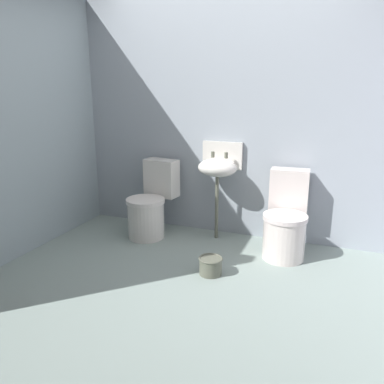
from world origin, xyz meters
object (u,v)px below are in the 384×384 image
Objects in this scene: toilet_right at (285,222)px; bucket at (211,265)px; toilet_left at (151,206)px; sink at (218,167)px.

toilet_right is 3.78× the size of bucket.
toilet_left is 0.79× the size of sink.
toilet_right is 0.85m from bucket.
bucket is at bearing -76.19° from sink.
sink reaches higher than bucket.
sink is (-0.72, 0.19, 0.43)m from toilet_right.
sink is (0.68, 0.19, 0.43)m from toilet_left.
toilet_right is at bearing -171.17° from toilet_left.
toilet_right is 0.79× the size of sink.
toilet_left is at bearing -164.51° from sink.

